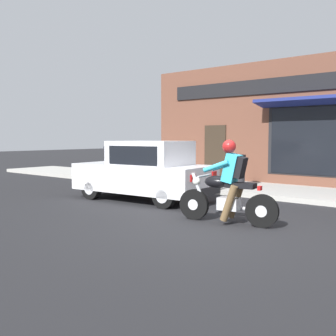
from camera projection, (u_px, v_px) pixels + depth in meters
ground_plane at (213, 227)px, 7.31m from camera, size 80.00×80.00×0.00m
sidewalk_curb at (216, 186)px, 12.96m from camera, size 2.60×22.00×0.14m
storefront_building at (306, 123)px, 12.48m from camera, size 1.25×11.57×4.20m
motorcycle_with_rider at (228, 189)px, 7.55m from camera, size 0.66×2.01×1.62m
car_hatchback at (145, 171)px, 10.37m from camera, size 1.91×3.89×1.57m
trash_bin at (237, 170)px, 12.30m from camera, size 0.56×0.56×0.98m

